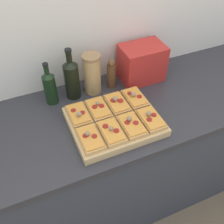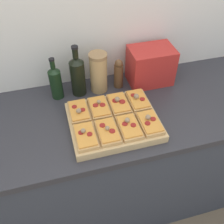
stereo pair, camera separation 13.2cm
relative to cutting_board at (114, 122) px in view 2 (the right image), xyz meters
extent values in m
cube|color=silver|center=(0.02, 0.45, 0.32)|extent=(6.00, 0.06, 2.50)
cube|color=#333842|center=(0.02, 0.10, -0.50)|extent=(2.60, 0.64, 0.87)
cube|color=#2D2D33|center=(0.02, 0.10, -0.04)|extent=(2.63, 0.67, 0.04)
cube|color=tan|center=(0.00, 0.00, 0.00)|extent=(0.44, 0.36, 0.04)
cube|color=tan|center=(-0.16, 0.09, 0.03)|extent=(0.10, 0.16, 0.02)
cube|color=orange|center=(-0.16, 0.09, 0.05)|extent=(0.09, 0.15, 0.01)
cylinder|color=maroon|center=(-0.18, 0.11, 0.05)|extent=(0.03, 0.03, 0.00)
cylinder|color=maroon|center=(-0.14, 0.08, 0.05)|extent=(0.03, 0.03, 0.00)
sphere|color=#937A5B|center=(-0.16, 0.06, 0.06)|extent=(0.03, 0.03, 0.03)
cube|color=tan|center=(-0.05, 0.09, 0.03)|extent=(0.10, 0.16, 0.02)
cube|color=orange|center=(-0.05, 0.09, 0.05)|extent=(0.09, 0.15, 0.01)
cylinder|color=maroon|center=(-0.07, 0.09, 0.05)|extent=(0.03, 0.03, 0.00)
cylinder|color=maroon|center=(-0.04, 0.08, 0.05)|extent=(0.03, 0.03, 0.00)
sphere|color=#937A5B|center=(-0.05, 0.10, 0.06)|extent=(0.02, 0.02, 0.02)
cube|color=tan|center=(0.05, 0.09, 0.03)|extent=(0.10, 0.16, 0.02)
cube|color=orange|center=(0.05, 0.09, 0.05)|extent=(0.09, 0.15, 0.01)
cylinder|color=maroon|center=(0.04, 0.10, 0.05)|extent=(0.03, 0.03, 0.00)
cylinder|color=maroon|center=(0.07, 0.08, 0.05)|extent=(0.03, 0.03, 0.00)
sphere|color=#937A5B|center=(0.05, 0.09, 0.06)|extent=(0.03, 0.03, 0.03)
cube|color=tan|center=(0.16, 0.09, 0.03)|extent=(0.10, 0.16, 0.02)
cube|color=orange|center=(0.16, 0.09, 0.05)|extent=(0.09, 0.15, 0.01)
cylinder|color=maroon|center=(0.14, 0.12, 0.05)|extent=(0.03, 0.03, 0.00)
cylinder|color=maroon|center=(0.18, 0.07, 0.05)|extent=(0.03, 0.03, 0.00)
sphere|color=#937A5B|center=(0.15, 0.09, 0.06)|extent=(0.03, 0.03, 0.03)
cube|color=tan|center=(-0.16, -0.09, 0.03)|extent=(0.10, 0.16, 0.02)
cube|color=orange|center=(-0.16, -0.09, 0.05)|extent=(0.09, 0.15, 0.01)
cylinder|color=maroon|center=(-0.18, -0.07, 0.05)|extent=(0.03, 0.03, 0.00)
cylinder|color=maroon|center=(-0.14, -0.09, 0.05)|extent=(0.03, 0.03, 0.00)
sphere|color=#937A5B|center=(-0.17, -0.07, 0.06)|extent=(0.02, 0.02, 0.02)
cube|color=tan|center=(-0.05, -0.09, 0.03)|extent=(0.10, 0.16, 0.02)
cube|color=orange|center=(-0.05, -0.09, 0.05)|extent=(0.09, 0.15, 0.01)
cylinder|color=maroon|center=(-0.07, -0.06, 0.05)|extent=(0.03, 0.03, 0.00)
cylinder|color=maroon|center=(-0.04, -0.10, 0.05)|extent=(0.03, 0.03, 0.00)
sphere|color=#937A5B|center=(-0.06, -0.09, 0.06)|extent=(0.02, 0.02, 0.02)
cube|color=tan|center=(0.05, -0.09, 0.03)|extent=(0.10, 0.16, 0.02)
cube|color=orange|center=(0.05, -0.09, 0.05)|extent=(0.09, 0.15, 0.01)
cylinder|color=maroon|center=(0.03, -0.07, 0.05)|extent=(0.03, 0.03, 0.00)
cylinder|color=maroon|center=(0.07, -0.09, 0.05)|extent=(0.03, 0.03, 0.00)
sphere|color=#937A5B|center=(0.05, -0.06, 0.06)|extent=(0.03, 0.03, 0.03)
cube|color=tan|center=(0.16, -0.09, 0.03)|extent=(0.10, 0.16, 0.02)
cube|color=orange|center=(0.16, -0.09, 0.05)|extent=(0.09, 0.15, 0.01)
cylinder|color=maroon|center=(0.14, -0.10, 0.05)|extent=(0.03, 0.03, 0.00)
cylinder|color=maroon|center=(0.18, -0.08, 0.05)|extent=(0.03, 0.03, 0.00)
sphere|color=#937A5B|center=(0.15, -0.07, 0.06)|extent=(0.03, 0.03, 0.03)
cylinder|color=black|center=(-0.25, 0.30, 0.06)|extent=(0.07, 0.07, 0.17)
cone|color=black|center=(-0.25, 0.30, 0.16)|extent=(0.07, 0.07, 0.03)
cylinder|color=black|center=(-0.25, 0.30, 0.20)|extent=(0.03, 0.03, 0.05)
cylinder|color=black|center=(-0.25, 0.30, 0.22)|extent=(0.03, 0.03, 0.01)
cylinder|color=black|center=(-0.12, 0.30, 0.08)|extent=(0.08, 0.08, 0.21)
cone|color=black|center=(-0.12, 0.30, 0.20)|extent=(0.08, 0.08, 0.03)
cylinder|color=black|center=(-0.12, 0.30, 0.24)|extent=(0.03, 0.03, 0.05)
cylinder|color=black|center=(-0.12, 0.30, 0.28)|extent=(0.04, 0.04, 0.01)
cylinder|color=tan|center=(0.00, 0.30, 0.09)|extent=(0.10, 0.10, 0.22)
cylinder|color=#937047|center=(0.00, 0.30, 0.21)|extent=(0.10, 0.10, 0.02)
cylinder|color=brown|center=(0.11, 0.30, 0.05)|extent=(0.05, 0.05, 0.15)
sphere|color=brown|center=(0.11, 0.30, 0.14)|extent=(0.04, 0.04, 0.04)
cube|color=red|center=(0.31, 0.30, 0.09)|extent=(0.25, 0.18, 0.22)
cube|color=black|center=(0.31, 0.22, 0.16)|extent=(0.20, 0.01, 0.06)
cube|color=black|center=(0.45, 0.30, 0.10)|extent=(0.02, 0.02, 0.02)
camera|label=1|loc=(-0.38, -0.84, 0.96)|focal=42.00mm
camera|label=2|loc=(-0.25, -0.89, 0.96)|focal=42.00mm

